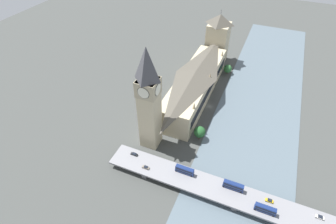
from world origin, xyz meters
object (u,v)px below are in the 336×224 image
car_northbound_tail (269,201)px  car_southbound_mid (320,217)px  car_northbound_lead (134,154)px  road_bridge (237,197)px  parliament_hall (196,84)px  double_decker_bus_lead (185,170)px  car_southbound_lead (146,167)px  victoria_tower (218,39)px  double_decker_bus_mid (233,186)px  double_decker_bus_rear (265,209)px  clock_tower (149,99)px

car_northbound_tail → car_southbound_mid: bearing=-179.0°
car_northbound_lead → car_southbound_mid: car_northbound_lead is taller
road_bridge → parliament_hall: bearing=-57.7°
double_decker_bus_lead → car_southbound_lead: double_decker_bus_lead is taller
victoria_tower → double_decker_bus_mid: victoria_tower is taller
double_decker_bus_rear → double_decker_bus_mid: bearing=-21.6°
car_southbound_mid → double_decker_bus_mid: bearing=0.5°
clock_tower → victoria_tower: (-10.97, -125.52, -14.63)m
double_decker_bus_rear → car_northbound_lead: double_decker_bus_rear is taller
car_northbound_tail → car_southbound_mid: car_southbound_mid is taller
double_decker_bus_mid → car_southbound_mid: (-44.96, -0.36, -2.03)m
road_bridge → car_northbound_lead: size_ratio=33.52×
double_decker_bus_lead → car_southbound_lead: size_ratio=2.53×
double_decker_bus_lead → double_decker_bus_mid: bearing=-179.1°
double_decker_bus_mid → car_southbound_lead: double_decker_bus_mid is taller
car_northbound_lead → double_decker_bus_rear: bearing=175.0°
clock_tower → car_northbound_tail: bearing=167.1°
double_decker_bus_rear → car_northbound_tail: bearing=-103.3°
clock_tower → car_southbound_mid: size_ratio=17.17×
clock_tower → victoria_tower: size_ratio=1.42×
double_decker_bus_mid → car_northbound_tail: size_ratio=2.70×
road_bridge → car_southbound_lead: bearing=3.1°
clock_tower → double_decker_bus_rear: bearing=161.9°
double_decker_bus_mid → car_northbound_tail: (-19.98, 0.08, -2.07)m
clock_tower → double_decker_bus_lead: size_ratio=6.39×
double_decker_bus_mid → clock_tower: bearing=-17.0°
clock_tower → double_decker_bus_lead: bearing=148.9°
car_northbound_tail → clock_tower: bearing=-12.9°
victoria_tower → car_northbound_tail: 160.37m
parliament_hall → double_decker_bus_mid: size_ratio=8.82×
road_bridge → car_northbound_tail: size_ratio=36.45×
car_southbound_lead → double_decker_bus_rear: bearing=179.3°
car_northbound_tail → car_southbound_mid: (-24.99, -0.45, 0.04)m
victoria_tower → double_decker_bus_rear: (-67.02, 150.99, -15.53)m
clock_tower → car_southbound_mid: bearing=170.3°
parliament_hall → clock_tower: clock_tower is taller
clock_tower → car_northbound_lead: bearing=80.6°
double_decker_bus_lead → parliament_hall: bearing=-75.9°
road_bridge → double_decker_bus_lead: double_decker_bus_lead is taller
victoria_tower → double_decker_bus_mid: 152.57m
road_bridge → car_southbound_lead: car_southbound_lead is taller
double_decker_bus_mid → car_southbound_mid: double_decker_bus_mid is taller
double_decker_bus_lead → car_northbound_tail: size_ratio=2.64×
car_southbound_lead → parliament_hall: bearing=-91.9°
double_decker_bus_mid → car_northbound_lead: size_ratio=2.48×
double_decker_bus_lead → car_southbound_mid: double_decker_bus_lead is taller
double_decker_bus_lead → clock_tower: bearing=-31.1°
double_decker_bus_mid → double_decker_bus_lead: bearing=0.9°
parliament_hall → car_northbound_tail: size_ratio=23.83×
clock_tower → double_decker_bus_mid: clock_tower is taller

